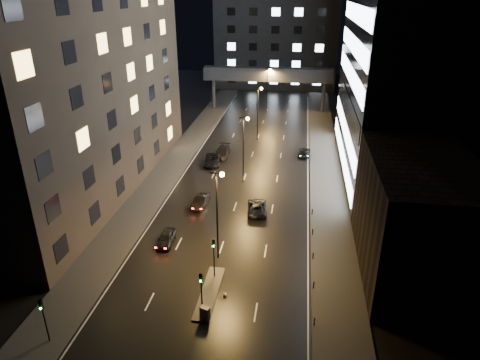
% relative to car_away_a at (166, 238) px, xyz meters
% --- Properties ---
extents(ground, '(160.00, 160.00, 0.00)m').
position_rel_car_away_a_xyz_m(ground, '(6.41, 30.09, -0.70)').
color(ground, black).
rests_on(ground, ground).
extents(sidewalk_left, '(5.00, 110.00, 0.15)m').
position_rel_car_away_a_xyz_m(sidewalk_left, '(-6.09, 25.09, -0.63)').
color(sidewalk_left, '#383533').
rests_on(sidewalk_left, ground).
extents(sidewalk_right, '(5.00, 110.00, 0.15)m').
position_rel_car_away_a_xyz_m(sidewalk_right, '(18.91, 25.09, -0.63)').
color(sidewalk_right, '#383533').
rests_on(sidewalk_right, ground).
extents(building_left, '(15.00, 48.00, 40.00)m').
position_rel_car_away_a_xyz_m(building_left, '(-16.09, 14.09, 19.30)').
color(building_left, '#2D2319').
rests_on(building_left, ground).
extents(building_right_low, '(10.00, 18.00, 12.00)m').
position_rel_car_away_a_xyz_m(building_right_low, '(26.41, -0.91, 5.30)').
color(building_right_low, black).
rests_on(building_right_low, ground).
extents(building_right_glass, '(20.00, 36.00, 45.00)m').
position_rel_car_away_a_xyz_m(building_right_glass, '(31.41, 26.09, 21.80)').
color(building_right_glass, black).
rests_on(building_right_glass, ground).
extents(building_far, '(34.00, 14.00, 25.00)m').
position_rel_car_away_a_xyz_m(building_far, '(6.41, 88.09, 11.80)').
color(building_far, '#333335').
rests_on(building_far, ground).
extents(skybridge, '(30.00, 3.00, 10.00)m').
position_rel_car_away_a_xyz_m(skybridge, '(6.41, 60.09, 7.64)').
color(skybridge, '#333335').
rests_on(skybridge, ground).
extents(median_island, '(1.60, 8.00, 0.15)m').
position_rel_car_away_a_xyz_m(median_island, '(6.71, -7.91, -0.63)').
color(median_island, '#383533').
rests_on(median_island, ground).
extents(traffic_signal_near, '(0.28, 0.34, 4.40)m').
position_rel_car_away_a_xyz_m(traffic_signal_near, '(6.71, -5.42, 2.39)').
color(traffic_signal_near, black).
rests_on(traffic_signal_near, median_island).
extents(traffic_signal_far, '(0.28, 0.34, 4.40)m').
position_rel_car_away_a_xyz_m(traffic_signal_far, '(6.71, -10.92, 2.39)').
color(traffic_signal_far, black).
rests_on(traffic_signal_far, median_island).
extents(traffic_signal_corner, '(0.28, 0.34, 4.40)m').
position_rel_car_away_a_xyz_m(traffic_signal_corner, '(-5.09, -15.92, 2.24)').
color(traffic_signal_corner, black).
rests_on(traffic_signal_corner, ground).
extents(bollard_row, '(0.12, 25.12, 0.90)m').
position_rel_car_away_a_xyz_m(bollard_row, '(16.61, -3.41, -0.25)').
color(bollard_row, black).
rests_on(bollard_row, ground).
extents(streetlight_near, '(1.45, 0.50, 10.15)m').
position_rel_car_away_a_xyz_m(streetlight_near, '(6.57, -1.91, 5.80)').
color(streetlight_near, black).
rests_on(streetlight_near, ground).
extents(streetlight_mid_a, '(1.45, 0.50, 10.15)m').
position_rel_car_away_a_xyz_m(streetlight_mid_a, '(6.57, 18.09, 5.80)').
color(streetlight_mid_a, black).
rests_on(streetlight_mid_a, ground).
extents(streetlight_mid_b, '(1.45, 0.50, 10.15)m').
position_rel_car_away_a_xyz_m(streetlight_mid_b, '(6.57, 38.09, 5.80)').
color(streetlight_mid_b, black).
rests_on(streetlight_mid_b, ground).
extents(streetlight_far, '(1.45, 0.50, 10.15)m').
position_rel_car_away_a_xyz_m(streetlight_far, '(6.57, 58.09, 5.80)').
color(streetlight_far, black).
rests_on(streetlight_far, ground).
extents(car_away_a, '(1.89, 4.21, 1.41)m').
position_rel_car_away_a_xyz_m(car_away_a, '(0.00, 0.00, 0.00)').
color(car_away_a, black).
rests_on(car_away_a, ground).
extents(car_away_b, '(1.98, 4.44, 1.42)m').
position_rel_car_away_a_xyz_m(car_away_b, '(1.81, 9.52, 0.00)').
color(car_away_b, black).
rests_on(car_away_b, ground).
extents(car_away_c, '(3.17, 5.73, 1.52)m').
position_rel_car_away_a_xyz_m(car_away_c, '(0.36, 24.33, 0.06)').
color(car_away_c, black).
rests_on(car_away_c, ground).
extents(car_away_d, '(2.27, 5.54, 1.61)m').
position_rel_car_away_a_xyz_m(car_away_d, '(1.36, 28.29, 0.10)').
color(car_away_d, black).
rests_on(car_away_d, ground).
extents(car_toward_a, '(2.98, 5.49, 1.46)m').
position_rel_car_away_a_xyz_m(car_toward_a, '(9.48, 8.98, 0.03)').
color(car_toward_a, black).
rests_on(car_toward_a, ground).
extents(car_toward_b, '(2.20, 4.71, 1.33)m').
position_rel_car_away_a_xyz_m(car_toward_b, '(15.41, 30.70, -0.04)').
color(car_toward_b, black).
rests_on(car_toward_b, ground).
extents(utility_cabinet, '(0.95, 0.72, 1.35)m').
position_rel_car_away_a_xyz_m(utility_cabinet, '(7.11, -11.61, 0.12)').
color(utility_cabinet, '#4C4C4E').
rests_on(utility_cabinet, median_island).
extents(cone_a, '(0.51, 0.51, 0.55)m').
position_rel_car_away_a_xyz_m(cone_a, '(8.26, -8.21, -0.43)').
color(cone_a, orange).
rests_on(cone_a, ground).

